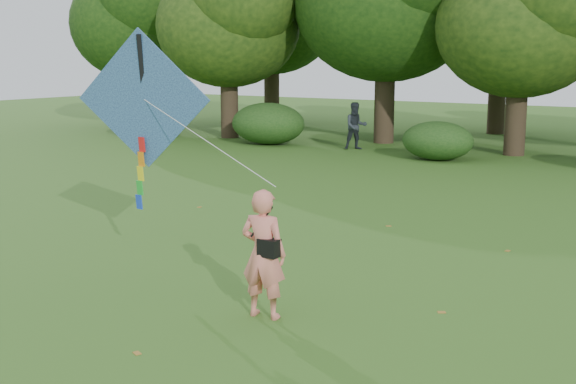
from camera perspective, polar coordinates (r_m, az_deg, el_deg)
The scene contains 7 objects.
ground at distance 10.48m, azimuth -2.09°, elevation -10.26°, with size 100.00×100.00×0.00m, color #265114.
man_kite_flyer at distance 10.42m, azimuth -1.95°, elevation -4.90°, with size 0.69×0.45×1.90m, color #E87C6D.
bystander_left at distance 29.71m, azimuth 5.37°, elevation 5.22°, with size 0.94×0.73×1.93m, color #262C33.
crossbody_bag at distance 10.30m, azimuth -1.52°, elevation -4.36°, with size 0.43×0.20×0.73m.
flying_kite at distance 12.74m, azimuth -11.33°, elevation 7.01°, with size 4.52×1.38×3.17m.
shrub_band at distance 26.56m, azimuth 18.76°, elevation 3.83°, with size 39.15×3.22×1.88m.
fallen_leaves at distance 11.61m, azimuth 0.72°, elevation -8.13°, with size 11.29×12.44×0.01m.
Camera 1 is at (5.60, -8.03, 3.73)m, focal length 45.00 mm.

